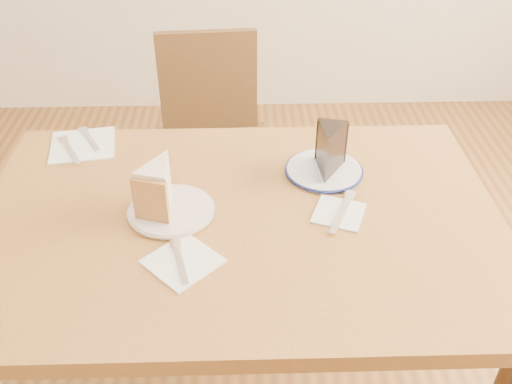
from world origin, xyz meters
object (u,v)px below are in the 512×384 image
object	(u,v)px
carrot_cake	(161,186)
plate_navy	(324,170)
plate_cream	(171,211)
chocolate_cake	(329,153)
chair_far	(212,145)
table	(239,248)

from	to	relation	value
carrot_cake	plate_navy	bearing A→B (deg)	35.87
plate_navy	carrot_cake	xyz separation A→B (m)	(-0.39, -0.14, 0.06)
plate_cream	chocolate_cake	bearing A→B (deg)	20.46
plate_navy	chocolate_cake	distance (m)	0.06
chair_far	carrot_cake	size ratio (longest dim) A/B	7.81
table	plate_navy	bearing A→B (deg)	37.82
carrot_cake	chocolate_cake	xyz separation A→B (m)	(0.39, 0.12, 0.00)
table	plate_navy	size ratio (longest dim) A/B	6.42
plate_navy	table	bearing A→B (deg)	-142.18
chocolate_cake	plate_cream	bearing A→B (deg)	34.68
chair_far	chocolate_cake	distance (m)	0.77
table	chocolate_cake	xyz separation A→B (m)	(0.22, 0.15, 0.16)
table	chair_far	bearing A→B (deg)	97.36
plate_cream	carrot_cake	bearing A→B (deg)	140.24
chair_far	chocolate_cake	size ratio (longest dim) A/B	7.94
plate_cream	carrot_cake	xyz separation A→B (m)	(-0.02, 0.02, 0.06)
plate_navy	carrot_cake	bearing A→B (deg)	-160.47
carrot_cake	chocolate_cake	distance (m)	0.41
chair_far	carrot_cake	distance (m)	0.82
plate_cream	plate_navy	distance (m)	0.40
plate_cream	chair_far	bearing A→B (deg)	85.91
chair_far	plate_navy	xyz separation A→B (m)	(0.31, -0.60, 0.28)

